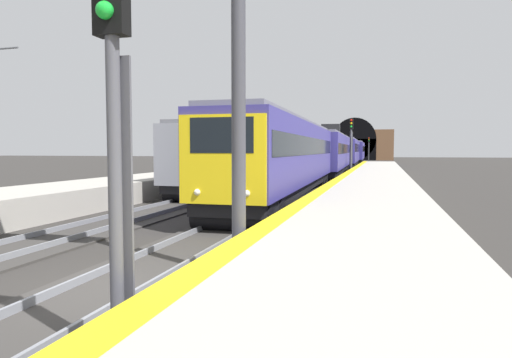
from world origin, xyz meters
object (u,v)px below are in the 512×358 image
railway_signal_mid (351,142)px  overhead_signal_gantry (55,10)px  railway_signal_near (114,115)px  train_main_approaching (341,152)px  train_adjacent_platform (276,153)px  railway_signal_far (369,147)px

railway_signal_mid → overhead_signal_gantry: size_ratio=0.65×
railway_signal_near → overhead_signal_gantry: 6.15m
train_main_approaching → railway_signal_near: size_ratio=16.55×
train_main_approaching → railway_signal_mid: bearing=9.9°
train_adjacent_platform → overhead_signal_gantry: size_ratio=4.51×
railway_signal_near → railway_signal_far: railway_signal_far is taller
train_adjacent_platform → railway_signal_mid: (5.58, -6.11, 1.07)m
railway_signal_mid → railway_signal_near: bearing=0.0°
overhead_signal_gantry → train_main_approaching: bearing=-2.7°
railway_signal_mid → railway_signal_far: railway_signal_mid is taller
train_main_approaching → overhead_signal_gantry: overhead_signal_gantry is taller
train_adjacent_platform → railway_signal_near: bearing=-169.7°
train_main_approaching → overhead_signal_gantry: size_ratio=9.43×
train_main_approaching → train_adjacent_platform: train_main_approaching is taller
railway_signal_far → overhead_signal_gantry: 91.97m
overhead_signal_gantry → railway_signal_mid: bearing=-6.3°
train_adjacent_platform → railway_signal_near: size_ratio=7.92×
train_main_approaching → railway_signal_mid: railway_signal_mid is taller
train_main_approaching → train_adjacent_platform: (-14.66, 4.30, -0.03)m
train_main_approaching → train_adjacent_platform: size_ratio=2.09×
train_main_approaching → railway_signal_mid: size_ratio=14.51×
railway_signal_near → railway_signal_mid: 39.84m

